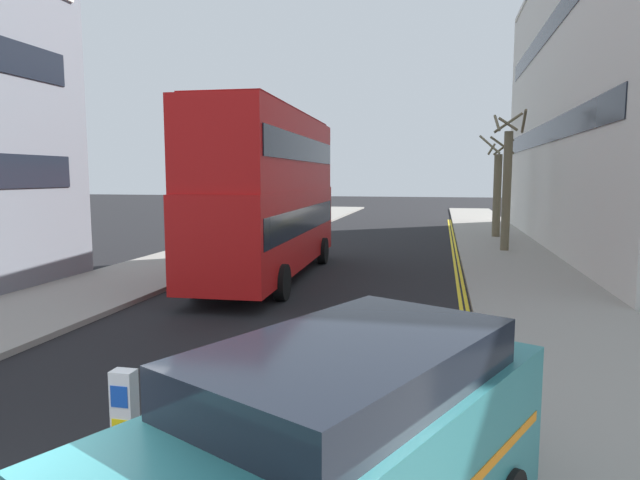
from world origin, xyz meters
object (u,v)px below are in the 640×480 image
double_decker_bus_away (270,190)px  taxi_minivan (336,467)px  keep_left_bollard (125,419)px  pedestrian_far (505,226)px

double_decker_bus_away → taxi_minivan: double_decker_bus_away is taller
keep_left_bollard → taxi_minivan: bearing=-25.4°
taxi_minivan → pedestrian_far: bearing=80.8°
taxi_minivan → pedestrian_far: taxi_minivan is taller
keep_left_bollard → taxi_minivan: 3.17m
keep_left_bollard → pedestrian_far: (6.85, 23.41, 0.38)m
double_decker_bus_away → taxi_minivan: (4.90, -13.66, -1.96)m
keep_left_bollard → double_decker_bus_away: double_decker_bus_away is taller
taxi_minivan → keep_left_bollard: bearing=154.6°
keep_left_bollard → double_decker_bus_away: (-2.06, 12.31, 2.42)m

